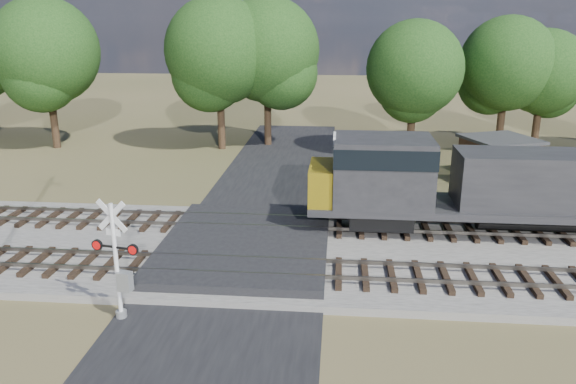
# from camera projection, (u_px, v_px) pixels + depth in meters

# --- Properties ---
(ground) EXTENTS (160.00, 160.00, 0.00)m
(ground) POSITION_uv_depth(u_px,v_px,m) (244.00, 257.00, 23.68)
(ground) COLOR #4B4D29
(ground) RESTS_ON ground
(ballast_bed) EXTENTS (140.00, 10.00, 0.30)m
(ballast_bed) POSITION_uv_depth(u_px,v_px,m) (484.00, 258.00, 23.25)
(ballast_bed) COLOR gray
(ballast_bed) RESTS_ON ground
(road) EXTENTS (7.00, 60.00, 0.08)m
(road) POSITION_uv_depth(u_px,v_px,m) (244.00, 257.00, 23.67)
(road) COLOR black
(road) RESTS_ON ground
(crossing_panel) EXTENTS (7.00, 9.00, 0.62)m
(crossing_panel) POSITION_uv_depth(u_px,v_px,m) (245.00, 246.00, 24.07)
(crossing_panel) COLOR #262628
(crossing_panel) RESTS_ON ground
(track_near) EXTENTS (140.00, 2.60, 0.33)m
(track_near) POSITION_uv_depth(u_px,v_px,m) (316.00, 272.00, 21.39)
(track_near) COLOR black
(track_near) RESTS_ON ballast_bed
(track_far) EXTENTS (140.00, 2.60, 0.33)m
(track_far) POSITION_uv_depth(u_px,v_px,m) (320.00, 226.00, 26.14)
(track_far) COLOR black
(track_far) RESTS_ON ballast_bed
(crossing_signal_near) EXTENTS (1.68, 0.48, 4.21)m
(crossing_signal_near) POSITION_uv_depth(u_px,v_px,m) (119.00, 272.00, 18.29)
(crossing_signal_near) COLOR silver
(crossing_signal_near) RESTS_ON ground
(crossing_signal_far) EXTENTS (1.50, 0.35, 3.73)m
(crossing_signal_far) POSITION_uv_depth(u_px,v_px,m) (351.00, 173.00, 30.79)
(crossing_signal_far) COLOR silver
(crossing_signal_far) RESTS_ON ground
(equipment_shed) EXTENTS (5.07, 5.07, 2.66)m
(equipment_shed) POSITION_uv_depth(u_px,v_px,m) (499.00, 159.00, 34.73)
(equipment_shed) COLOR #422A1C
(equipment_shed) RESTS_ON ground
(treeline) EXTENTS (75.75, 10.40, 11.35)m
(treeline) POSITION_uv_depth(u_px,v_px,m) (328.00, 61.00, 41.24)
(treeline) COLOR black
(treeline) RESTS_ON ground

